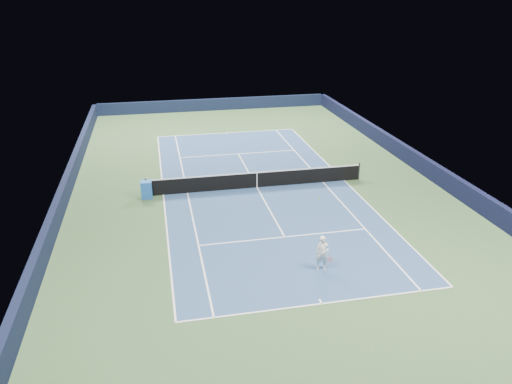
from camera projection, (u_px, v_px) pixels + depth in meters
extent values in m
plane|color=#33512C|center=(257.00, 187.00, 29.59)|extent=(40.00, 40.00, 0.00)
cube|color=black|center=(214.00, 105.00, 47.26)|extent=(22.00, 0.35, 1.10)
cube|color=black|center=(425.00, 166.00, 31.43)|extent=(0.35, 40.00, 1.10)
cube|color=#101632|center=(64.00, 194.00, 27.33)|extent=(0.35, 40.00, 1.10)
cube|color=navy|center=(257.00, 187.00, 29.59)|extent=(10.97, 23.77, 0.01)
cube|color=white|center=(227.00, 133.00, 40.31)|extent=(10.97, 0.08, 0.00)
cube|color=white|center=(322.00, 304.00, 18.87)|extent=(10.97, 0.08, 0.00)
cube|color=white|center=(344.00, 180.00, 30.62)|extent=(0.08, 23.77, 0.00)
cube|color=white|center=(163.00, 195.00, 28.55)|extent=(0.08, 23.77, 0.00)
cube|color=white|center=(323.00, 182.00, 30.37)|extent=(0.08, 23.77, 0.00)
cube|color=white|center=(187.00, 193.00, 28.81)|extent=(0.08, 23.77, 0.00)
cube|color=white|center=(238.00, 154.00, 35.36)|extent=(8.23, 0.08, 0.00)
cube|color=white|center=(285.00, 237.00, 23.81)|extent=(8.23, 0.08, 0.00)
cube|color=white|center=(257.00, 187.00, 29.59)|extent=(0.08, 12.80, 0.00)
cube|color=white|center=(227.00, 133.00, 40.17)|extent=(0.08, 0.30, 0.00)
cube|color=white|center=(321.00, 301.00, 19.00)|extent=(0.08, 0.30, 0.00)
cylinder|color=black|center=(146.00, 187.00, 28.17)|extent=(0.10, 0.10, 1.07)
cylinder|color=black|center=(359.00, 171.00, 30.59)|extent=(0.10, 0.10, 1.07)
cube|color=black|center=(257.00, 180.00, 29.41)|extent=(12.80, 0.03, 0.91)
cube|color=white|center=(257.00, 173.00, 29.22)|extent=(12.80, 0.04, 0.06)
cube|color=white|center=(257.00, 180.00, 29.41)|extent=(0.05, 0.04, 0.91)
cube|color=blue|center=(146.00, 190.00, 27.96)|extent=(0.63, 0.57, 1.01)
cube|color=white|center=(152.00, 190.00, 28.03)|extent=(0.04, 0.45, 0.45)
imported|color=white|center=(322.00, 253.00, 20.85)|extent=(0.61, 0.45, 1.54)
cylinder|color=pink|center=(330.00, 255.00, 20.90)|extent=(0.03, 0.03, 0.26)
cylinder|color=black|center=(330.00, 260.00, 20.99)|extent=(0.26, 0.02, 0.26)
cylinder|color=pink|center=(330.00, 260.00, 20.99)|extent=(0.27, 0.03, 0.27)
sphere|color=#AABE28|center=(319.00, 199.00, 20.98)|extent=(0.07, 0.07, 0.07)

